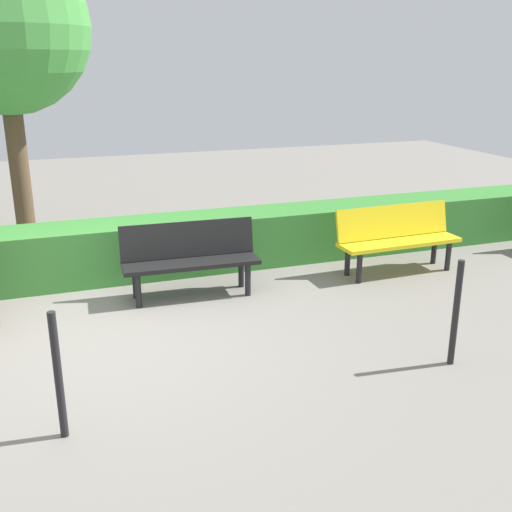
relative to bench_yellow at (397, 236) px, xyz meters
name	(u,v)px	position (x,y,z in m)	size (l,w,h in m)	color
ground_plane	(99,336)	(3.88, 0.75, -0.48)	(24.05, 24.05, 0.00)	gray
bench_yellow	(397,236)	(0.00, 0.00, 0.00)	(1.65, 0.52, 0.86)	yellow
bench_black	(190,256)	(2.73, -0.07, 0.00)	(1.60, 0.53, 0.86)	black
hedge_row	(182,244)	(2.63, -0.98, -0.13)	(20.05, 0.74, 0.70)	#387F33
tree_near	(2,28)	(4.58, -2.88, 2.58)	(2.37, 2.37, 4.27)	brown
railing_post_mid	(456,313)	(0.87, 2.39, 0.02)	(0.06, 0.06, 1.00)	black
railing_post_far	(58,376)	(4.28, 2.39, 0.02)	(0.06, 0.06, 1.00)	black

